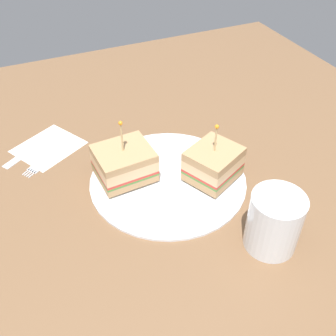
{
  "coord_description": "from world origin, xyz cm",
  "views": [
    {
      "loc": [
        -46.23,
        20.48,
        46.37
      ],
      "look_at": [
        0.0,
        0.0,
        2.89
      ],
      "focal_mm": 42.1,
      "sensor_mm": 36.0,
      "label": 1
    }
  ],
  "objects_px": {
    "drink_glass": "(274,223)",
    "napkin": "(49,147)",
    "plate": "(168,179)",
    "knife": "(27,152)",
    "sandwich_half_front": "(213,164)",
    "sandwich_half_back": "(124,163)",
    "fork": "(43,162)"
  },
  "relations": [
    {
      "from": "fork",
      "to": "knife",
      "type": "distance_m",
      "value": 0.05
    },
    {
      "from": "drink_glass",
      "to": "knife",
      "type": "distance_m",
      "value": 0.47
    },
    {
      "from": "sandwich_half_front",
      "to": "drink_glass",
      "type": "bearing_deg",
      "value": -176.02
    },
    {
      "from": "plate",
      "to": "napkin",
      "type": "xyz_separation_m",
      "value": [
        0.18,
        0.17,
        -0.0
      ]
    },
    {
      "from": "plate",
      "to": "sandwich_half_front",
      "type": "height_order",
      "value": "sandwich_half_front"
    },
    {
      "from": "plate",
      "to": "drink_glass",
      "type": "xyz_separation_m",
      "value": [
        -0.18,
        -0.08,
        0.04
      ]
    },
    {
      "from": "sandwich_half_back",
      "to": "fork",
      "type": "xyz_separation_m",
      "value": [
        0.1,
        0.12,
        -0.03
      ]
    },
    {
      "from": "napkin",
      "to": "knife",
      "type": "relative_size",
      "value": 1.05
    },
    {
      "from": "drink_glass",
      "to": "napkin",
      "type": "height_order",
      "value": "drink_glass"
    },
    {
      "from": "sandwich_half_front",
      "to": "fork",
      "type": "distance_m",
      "value": 0.31
    },
    {
      "from": "plate",
      "to": "knife",
      "type": "distance_m",
      "value": 0.28
    },
    {
      "from": "sandwich_half_front",
      "to": "drink_glass",
      "type": "relative_size",
      "value": 1.17
    },
    {
      "from": "plate",
      "to": "drink_glass",
      "type": "relative_size",
      "value": 2.95
    },
    {
      "from": "plate",
      "to": "knife",
      "type": "height_order",
      "value": "plate"
    },
    {
      "from": "napkin",
      "to": "fork",
      "type": "relative_size",
      "value": 1.12
    },
    {
      "from": "drink_glass",
      "to": "fork",
      "type": "xyz_separation_m",
      "value": [
        0.32,
        0.27,
        -0.04
      ]
    },
    {
      "from": "fork",
      "to": "sandwich_half_back",
      "type": "bearing_deg",
      "value": -130.0
    },
    {
      "from": "fork",
      "to": "knife",
      "type": "bearing_deg",
      "value": 27.91
    },
    {
      "from": "drink_glass",
      "to": "knife",
      "type": "xyz_separation_m",
      "value": [
        0.37,
        0.29,
        -0.04
      ]
    },
    {
      "from": "plate",
      "to": "knife",
      "type": "relative_size",
      "value": 2.52
    },
    {
      "from": "drink_glass",
      "to": "knife",
      "type": "relative_size",
      "value": 0.85
    },
    {
      "from": "napkin",
      "to": "knife",
      "type": "xyz_separation_m",
      "value": [
        0.0,
        0.04,
        0.0
      ]
    },
    {
      "from": "sandwich_half_back",
      "to": "knife",
      "type": "height_order",
      "value": "sandwich_half_back"
    },
    {
      "from": "sandwich_half_back",
      "to": "sandwich_half_front",
      "type": "bearing_deg",
      "value": -114.97
    },
    {
      "from": "sandwich_half_back",
      "to": "plate",
      "type": "bearing_deg",
      "value": -117.44
    },
    {
      "from": "plate",
      "to": "sandwich_half_back",
      "type": "xyz_separation_m",
      "value": [
        0.03,
        0.07,
        0.03
      ]
    },
    {
      "from": "sandwich_half_front",
      "to": "sandwich_half_back",
      "type": "relative_size",
      "value": 0.96
    },
    {
      "from": "napkin",
      "to": "sandwich_half_front",
      "type": "bearing_deg",
      "value": -130.89
    },
    {
      "from": "sandwich_half_front",
      "to": "knife",
      "type": "distance_m",
      "value": 0.35
    },
    {
      "from": "sandwich_half_front",
      "to": "knife",
      "type": "height_order",
      "value": "sandwich_half_front"
    },
    {
      "from": "sandwich_half_front",
      "to": "drink_glass",
      "type": "distance_m",
      "value": 0.16
    },
    {
      "from": "sandwich_half_front",
      "to": "sandwich_half_back",
      "type": "xyz_separation_m",
      "value": [
        0.06,
        0.14,
        -0.0
      ]
    }
  ]
}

